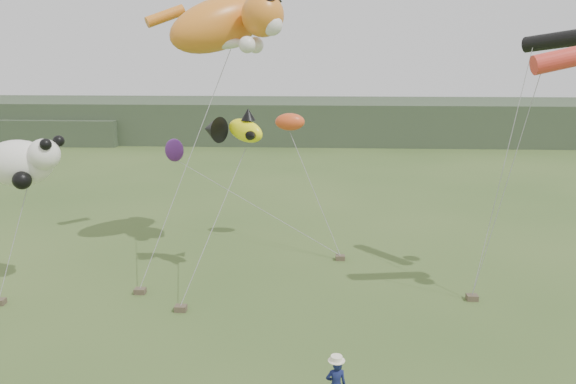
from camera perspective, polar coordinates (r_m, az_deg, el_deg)
The scene contains 7 objects.
ground at distance 16.37m, azimuth -3.93°, elevation -17.97°, with size 120.00×120.00×0.00m, color #385123.
headland at distance 59.08m, azimuth -1.73°, elevation 7.27°, with size 90.00×13.00×4.00m.
sandbag_anchors at distance 21.28m, azimuth -5.76°, elevation -9.85°, with size 17.22×5.61×0.20m.
cat_kite at distance 23.85m, azimuth -6.05°, elevation 16.70°, with size 6.02×4.56×3.31m.
fish_kite at distance 21.33m, azimuth -5.59°, elevation 6.36°, with size 2.81×1.82×1.39m.
panda_kite at distance 22.29m, azimuth -25.36°, elevation 2.75°, with size 2.95×1.91×1.83m.
misc_kites at distance 26.56m, azimuth -5.61°, elevation 5.70°, with size 7.00×2.97×2.67m.
Camera 1 is at (1.81, -13.81, 8.60)m, focal length 35.00 mm.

